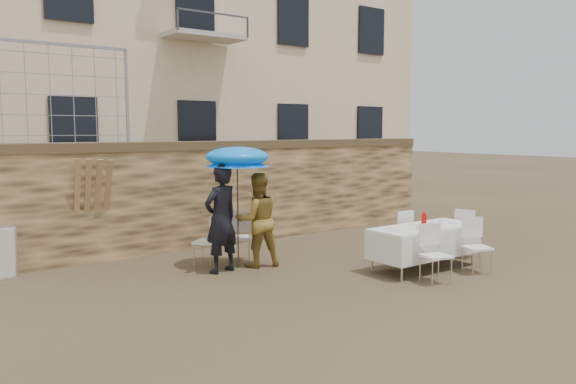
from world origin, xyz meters
TOP-DOWN VIEW (x-y plane):
  - ground at (0.00, 0.00)m, footprint 80.00×80.00m
  - stone_wall at (0.00, 5.00)m, footprint 13.00×0.50m
  - chain_link_fence at (-3.00, 5.00)m, footprint 3.20×0.06m
  - man_suit at (-0.61, 2.78)m, footprint 0.78×0.60m
  - woman_dress at (0.14, 2.78)m, footprint 0.97×0.85m
  - umbrella at (-0.21, 2.88)m, footprint 1.17×1.17m
  - couple_chair_left at (-0.61, 3.33)m, footprint 0.67×0.67m
  - couple_chair_right at (0.09, 3.33)m, footprint 0.66×0.66m
  - banquet_table at (2.43, 0.85)m, footprint 2.10×0.85m
  - soda_bottle at (2.23, 0.70)m, footprint 0.09×0.09m
  - table_chair_front_left at (1.83, 0.10)m, footprint 0.59×0.59m
  - table_chair_front_right at (2.93, 0.10)m, footprint 0.63×0.63m
  - table_chair_back at (2.63, 1.65)m, footprint 0.51×0.51m
  - table_chair_side at (3.83, 0.95)m, footprint 0.58×0.58m
  - chair_stack_right at (-3.79, 4.69)m, footprint 0.46×0.40m
  - wood_planks at (-2.19, 4.76)m, footprint 0.70×0.20m

SIDE VIEW (x-z plane):
  - ground at x=0.00m, z-range 0.00..0.00m
  - chair_stack_right at x=-3.79m, z-range 0.00..0.92m
  - couple_chair_left at x=-0.61m, z-range 0.00..0.96m
  - couple_chair_right at x=0.09m, z-range 0.00..0.96m
  - table_chair_front_left at x=1.83m, z-range 0.00..0.96m
  - table_chair_front_right at x=2.93m, z-range 0.00..0.96m
  - table_chair_back at x=2.63m, z-range 0.00..0.96m
  - table_chair_side at x=3.83m, z-range 0.00..0.96m
  - banquet_table at x=2.43m, z-range 0.34..1.12m
  - woman_dress at x=0.14m, z-range 0.00..1.71m
  - soda_bottle at x=2.23m, z-range 0.77..1.04m
  - man_suit at x=-0.61m, z-range 0.00..1.90m
  - wood_planks at x=-2.19m, z-range 0.00..2.00m
  - stone_wall at x=0.00m, z-range 0.00..2.20m
  - umbrella at x=-0.21m, z-range 0.91..2.97m
  - chain_link_fence at x=-3.00m, z-range 2.20..4.00m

